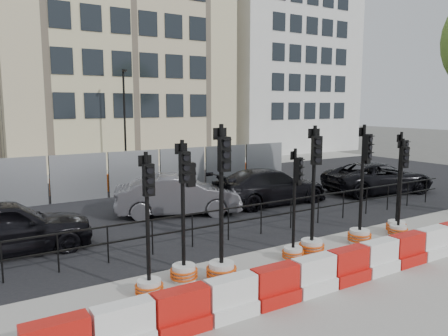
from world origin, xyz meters
TOP-DOWN VIEW (x-y plane):
  - ground at (0.00, 0.00)m, footprint 120.00×120.00m
  - sidewalk_near at (0.00, -3.00)m, footprint 40.00×6.00m
  - road at (0.00, 7.00)m, footprint 40.00×14.00m
  - sidewalk_far at (0.00, 16.00)m, footprint 40.00×4.00m
  - building_cream at (2.00, 21.99)m, footprint 15.00×10.06m
  - building_white at (17.00, 21.99)m, footprint 12.00×9.06m
  - kerb_railing at (0.00, 1.20)m, footprint 18.00×0.04m
  - heras_fencing at (0.57, 9.86)m, footprint 14.33×1.72m
  - lamp_post_far at (0.50, 14.98)m, footprint 0.12×0.56m
  - barrier_row at (0.00, -2.80)m, footprint 14.65×0.50m
  - traffic_signal_a at (-4.65, -1.15)m, footprint 0.60×0.60m
  - traffic_signal_b at (-3.66, -0.81)m, footprint 0.64×0.64m
  - traffic_signal_c at (-2.91, -1.22)m, footprint 0.71×0.71m
  - traffic_signal_d at (-0.64, -1.08)m, footprint 0.58×0.58m
  - traffic_signal_e at (0.03, -1.03)m, footprint 0.68×0.68m
  - traffic_signal_f at (1.92, -1.03)m, footprint 0.68×0.68m
  - traffic_signal_g at (3.44, -1.19)m, footprint 0.59×0.59m
  - traffic_signal_h at (3.74, -0.90)m, footprint 0.63×0.63m
  - car_a at (-6.93, 3.31)m, footprint 1.87×4.50m
  - car_b at (-1.11, 4.77)m, footprint 4.59×5.55m
  - car_c at (2.84, 4.44)m, footprint 2.27×5.08m
  - car_d at (8.47, 3.64)m, footprint 4.37×6.02m

SIDE VIEW (x-z plane):
  - ground at x=0.00m, z-range 0.00..0.00m
  - sidewalk_near at x=0.00m, z-range 0.00..0.02m
  - sidewalk_far at x=0.00m, z-range 0.00..0.02m
  - road at x=0.00m, z-range 0.00..0.03m
  - barrier_row at x=0.00m, z-range -0.03..0.77m
  - traffic_signal_g at x=3.44m, z-range -0.88..2.13m
  - traffic_signal_a at x=-4.65m, z-range -0.90..2.17m
  - heras_fencing at x=0.57m, z-range -0.35..1.65m
  - traffic_signal_h at x=3.74m, z-range -0.93..2.25m
  - kerb_railing at x=0.00m, z-range 0.19..1.19m
  - traffic_signal_d at x=-0.64m, z-range -0.76..2.16m
  - car_d at x=8.47m, z-range 0.00..1.41m
  - traffic_signal_e at x=0.03m, z-range -1.02..2.46m
  - car_c at x=2.84m, z-range 0.00..1.45m
  - traffic_signal_c at x=-2.91m, z-range -1.05..2.54m
  - car_b at x=-1.11m, z-range 0.00..1.48m
  - car_a at x=-6.93m, z-range 0.00..1.52m
  - traffic_signal_b at x=-3.66m, z-range -0.85..2.40m
  - traffic_signal_f at x=1.92m, z-range -0.90..2.55m
  - lamp_post_far at x=0.50m, z-range 0.22..6.22m
  - building_white at x=17.00m, z-range 0.00..16.00m
  - building_cream at x=2.00m, z-range 0.00..18.00m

